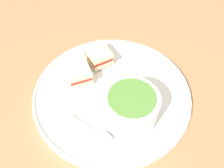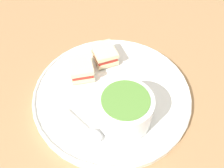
% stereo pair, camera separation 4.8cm
% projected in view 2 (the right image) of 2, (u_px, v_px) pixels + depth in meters
% --- Properties ---
extents(ground_plane, '(2.40, 2.40, 0.00)m').
position_uv_depth(ground_plane, '(112.00, 95.00, 0.51)').
color(ground_plane, '#9E754C').
extents(plate, '(0.36, 0.36, 0.02)m').
position_uv_depth(plate, '(112.00, 92.00, 0.50)').
color(plate, white).
rests_on(plate, ground_plane).
extents(soup_bowl, '(0.11, 0.11, 0.07)m').
position_uv_depth(soup_bowl, '(125.00, 109.00, 0.42)').
color(soup_bowl, white).
rests_on(soup_bowl, plate).
extents(spoon, '(0.03, 0.11, 0.01)m').
position_uv_depth(spoon, '(92.00, 133.00, 0.42)').
color(spoon, silver).
rests_on(spoon, plate).
extents(sandwich_half_near, '(0.07, 0.08, 0.03)m').
position_uv_depth(sandwich_half_near, '(104.00, 54.00, 0.54)').
color(sandwich_half_near, beige).
rests_on(sandwich_half_near, plate).
extents(sandwich_half_far, '(0.07, 0.08, 0.03)m').
position_uv_depth(sandwich_half_far, '(81.00, 69.00, 0.51)').
color(sandwich_half_far, beige).
rests_on(sandwich_half_far, plate).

